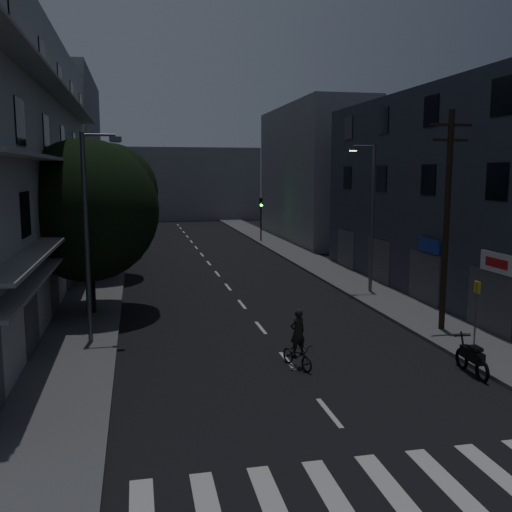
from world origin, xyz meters
name	(u,v)px	position (x,y,z in m)	size (l,w,h in m)	color
ground	(216,272)	(0.00, 25.00, 0.00)	(160.00, 160.00, 0.00)	black
sidewalk_left	(101,276)	(-7.50, 25.00, 0.07)	(3.00, 90.00, 0.15)	#565659
sidewalk_right	(323,268)	(7.50, 25.00, 0.07)	(3.00, 90.00, 0.15)	#565659
crosswalk	(391,490)	(0.00, -2.00, 0.00)	(10.90, 3.00, 0.01)	beige
lane_markings	(205,259)	(0.00, 31.25, 0.01)	(0.15, 60.50, 0.01)	beige
building_right	(477,195)	(11.99, 14.00, 5.50)	(6.19, 28.00, 11.00)	#2D313D
building_far_left	(65,159)	(-12.00, 48.00, 8.00)	(6.00, 20.00, 16.00)	slate
building_far_right	(313,174)	(12.00, 42.00, 6.50)	(6.00, 20.00, 13.00)	slate
building_far_end	(172,184)	(0.00, 70.00, 5.00)	(24.00, 8.00, 10.00)	slate
tree_near	(89,205)	(-7.27, 14.80, 5.19)	(6.53, 6.53, 8.06)	black
tree_mid	(93,202)	(-7.72, 24.00, 4.87)	(6.14, 6.14, 7.56)	black
tree_far	(110,207)	(-7.16, 33.17, 3.98)	(4.94, 4.94, 6.11)	black
traffic_signal_far_right	(261,210)	(6.58, 40.98, 3.10)	(0.28, 0.37, 4.10)	black
traffic_signal_far_left	(122,212)	(-6.39, 40.57, 3.10)	(0.28, 0.37, 4.10)	black
street_lamp_left_near	(89,228)	(-6.89, 9.90, 4.60)	(1.51, 0.25, 8.00)	#525459
street_lamp_right	(370,211)	(7.33, 16.63, 4.60)	(1.51, 0.25, 8.00)	slate
street_lamp_left_far	(112,200)	(-6.85, 31.29, 4.60)	(1.51, 0.25, 8.00)	#505357
utility_pole	(447,217)	(7.31, 8.79, 4.87)	(1.80, 0.24, 9.00)	black
bus_stop_sign	(476,302)	(7.15, 6.16, 1.89)	(0.06, 0.35, 2.52)	#595B60
motorcycle	(472,359)	(5.65, 3.96, 0.52)	(0.59, 2.05, 1.31)	black
cyclist	(297,348)	(0.15, 5.78, 0.70)	(1.10, 1.73, 2.08)	black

